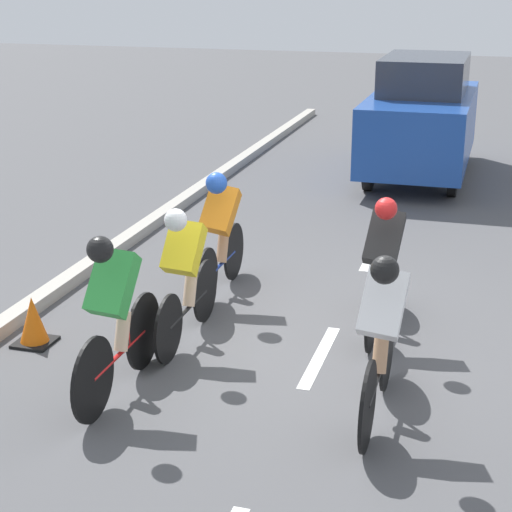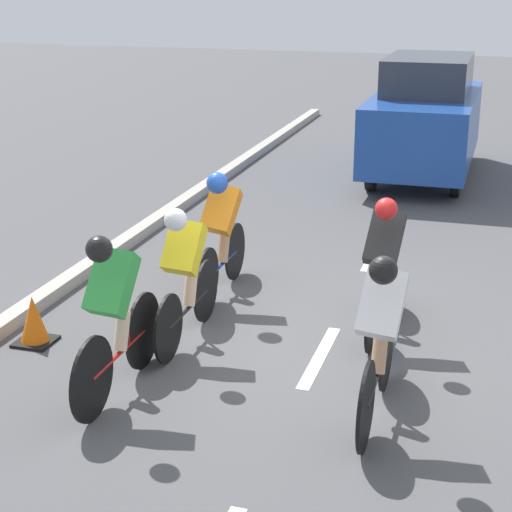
% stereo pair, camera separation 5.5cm
% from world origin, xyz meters
% --- Properties ---
extents(ground_plane, '(60.00, 60.00, 0.00)m').
position_xyz_m(ground_plane, '(0.00, 0.00, 0.00)').
color(ground_plane, '#4C4C4F').
extents(lane_stripe_mid, '(0.12, 1.40, 0.01)m').
position_xyz_m(lane_stripe_mid, '(0.00, 0.29, 0.00)').
color(lane_stripe_mid, white).
rests_on(lane_stripe_mid, ground).
extents(lane_stripe_far, '(0.12, 1.40, 0.01)m').
position_xyz_m(lane_stripe_far, '(0.00, -2.91, 0.00)').
color(lane_stripe_far, white).
rests_on(lane_stripe_far, ground).
extents(curb, '(0.20, 27.51, 0.14)m').
position_xyz_m(curb, '(3.20, 0.29, 0.07)').
color(curb, '#A8A399').
rests_on(curb, ground).
extents(cyclist_green, '(0.36, 1.73, 1.52)m').
position_xyz_m(cyclist_green, '(1.50, 1.53, 0.78)').
color(cyclist_green, black).
rests_on(cyclist_green, ground).
extents(cyclist_white, '(0.37, 1.77, 1.50)m').
position_xyz_m(cyclist_white, '(-0.70, 1.33, 0.77)').
color(cyclist_white, black).
rests_on(cyclist_white, ground).
extents(cyclist_orange, '(0.39, 1.64, 1.47)m').
position_xyz_m(cyclist_orange, '(1.41, -0.97, 0.78)').
color(cyclist_orange, black).
rests_on(cyclist_orange, ground).
extents(cyclist_black, '(0.38, 1.68, 1.48)m').
position_xyz_m(cyclist_black, '(-0.46, -0.42, 0.77)').
color(cyclist_black, black).
rests_on(cyclist_black, ground).
extents(cyclist_yellow, '(0.35, 1.68, 1.43)m').
position_xyz_m(cyclist_yellow, '(1.33, 0.34, 0.75)').
color(cyclist_yellow, black).
rests_on(cyclist_yellow, ground).
extents(support_car, '(1.70, 4.07, 2.06)m').
position_xyz_m(support_car, '(-0.09, -7.50, 1.04)').
color(support_car, black).
rests_on(support_car, ground).
extents(traffic_cone, '(0.36, 0.36, 0.49)m').
position_xyz_m(traffic_cone, '(2.75, 0.78, 0.24)').
color(traffic_cone, black).
rests_on(traffic_cone, ground).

